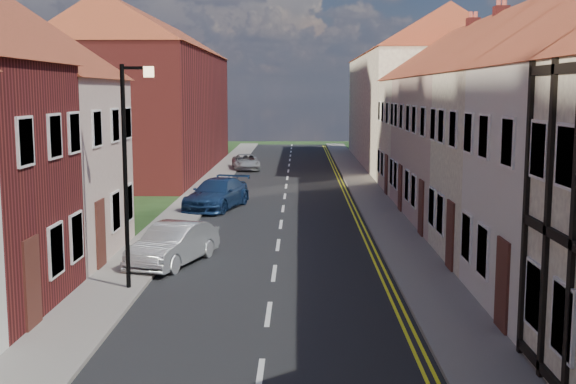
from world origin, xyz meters
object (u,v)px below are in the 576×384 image
object	(u,v)px
lamppost	(128,162)
car_mid	(174,244)
car_distant	(246,162)
car_far	(217,194)

from	to	relation	value
lamppost	car_mid	distance (m)	4.28
lamppost	car_distant	distance (m)	31.04
lamppost	car_mid	xyz separation A→B (m)	(0.61, 3.11, -2.88)
car_distant	car_far	bearing A→B (deg)	-98.43
car_distant	car_mid	bearing A→B (deg)	-98.56
car_mid	car_distant	bearing A→B (deg)	107.77
lamppost	car_far	bearing A→B (deg)	86.97
car_mid	car_far	bearing A→B (deg)	107.57
car_mid	car_distant	world-z (taller)	car_mid
car_far	car_distant	world-z (taller)	car_far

